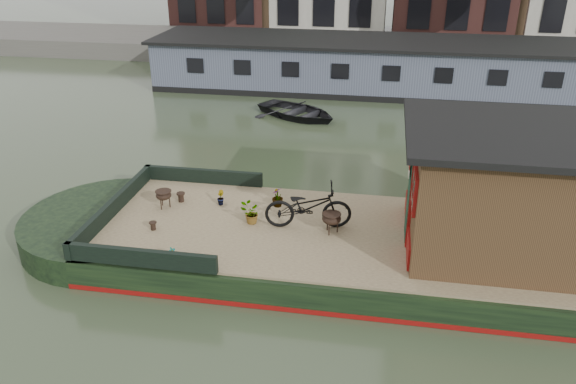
% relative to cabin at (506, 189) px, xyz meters
% --- Properties ---
extents(ground, '(120.00, 120.00, 0.00)m').
position_rel_cabin_xyz_m(ground, '(-2.19, 0.00, -1.88)').
color(ground, '#343F28').
rests_on(ground, ground).
extents(houseboat_hull, '(14.01, 4.02, 0.60)m').
position_rel_cabin_xyz_m(houseboat_hull, '(-3.52, 0.00, -1.60)').
color(houseboat_hull, black).
rests_on(houseboat_hull, ground).
extents(houseboat_deck, '(11.80, 3.80, 0.05)m').
position_rel_cabin_xyz_m(houseboat_deck, '(-2.19, 0.00, -1.25)').
color(houseboat_deck, '#9A8A5F').
rests_on(houseboat_deck, houseboat_hull).
extents(bow_bulwark, '(3.00, 4.00, 0.35)m').
position_rel_cabin_xyz_m(bow_bulwark, '(-7.25, 0.00, -1.05)').
color(bow_bulwark, black).
rests_on(bow_bulwark, houseboat_deck).
extents(cabin, '(4.00, 3.50, 2.42)m').
position_rel_cabin_xyz_m(cabin, '(0.00, 0.00, 0.00)').
color(cabin, '#332114').
rests_on(cabin, houseboat_deck).
extents(bicycle, '(1.89, 0.93, 0.95)m').
position_rel_cabin_xyz_m(bicycle, '(-3.81, 0.12, -0.75)').
color(bicycle, black).
rests_on(bicycle, houseboat_deck).
extents(potted_plant_b, '(0.22, 0.24, 0.34)m').
position_rel_cabin_xyz_m(potted_plant_b, '(-5.92, 0.82, -1.06)').
color(potted_plant_b, brown).
rests_on(potted_plant_b, houseboat_deck).
extents(potted_plant_c, '(0.54, 0.52, 0.47)m').
position_rel_cabin_xyz_m(potted_plant_c, '(-5.02, 0.05, -0.99)').
color(potted_plant_c, '#A2542F').
rests_on(potted_plant_c, houseboat_deck).
extents(potted_plant_d, '(0.30, 0.30, 0.46)m').
position_rel_cabin_xyz_m(potted_plant_d, '(-4.62, 0.96, -1.00)').
color(potted_plant_d, brown).
rests_on(potted_plant_d, houseboat_deck).
extents(potted_plant_e, '(0.17, 0.20, 0.31)m').
position_rel_cabin_xyz_m(potted_plant_e, '(-6.12, -1.70, -1.07)').
color(potted_plant_e, maroon).
rests_on(potted_plant_e, houseboat_deck).
extents(brazier_front, '(0.54, 0.54, 0.44)m').
position_rel_cabin_xyz_m(brazier_front, '(-3.30, -0.05, -1.01)').
color(brazier_front, black).
rests_on(brazier_front, houseboat_deck).
extents(brazier_rear, '(0.39, 0.39, 0.41)m').
position_rel_cabin_xyz_m(brazier_rear, '(-7.12, 0.45, -1.02)').
color(brazier_rear, black).
rests_on(brazier_rear, houseboat_deck).
extents(bollard_port, '(0.19, 0.19, 0.22)m').
position_rel_cabin_xyz_m(bollard_port, '(-6.86, 0.80, -1.12)').
color(bollard_port, black).
rests_on(bollard_port, houseboat_deck).
extents(bollard_stbd, '(0.16, 0.16, 0.18)m').
position_rel_cabin_xyz_m(bollard_stbd, '(-6.98, -0.57, -1.14)').
color(bollard_stbd, black).
rests_on(bollard_stbd, houseboat_deck).
extents(dinghy, '(4.01, 3.69, 0.68)m').
position_rel_cabin_xyz_m(dinghy, '(-5.52, 9.58, -1.54)').
color(dinghy, black).
rests_on(dinghy, ground).
extents(far_houseboat, '(20.40, 4.40, 2.11)m').
position_rel_cabin_xyz_m(far_houseboat, '(-2.19, 14.00, -0.91)').
color(far_houseboat, '#50586B').
rests_on(far_houseboat, ground).
extents(quay, '(60.00, 6.00, 0.90)m').
position_rel_cabin_xyz_m(quay, '(-2.19, 20.50, -1.43)').
color(quay, '#47443F').
rests_on(quay, ground).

